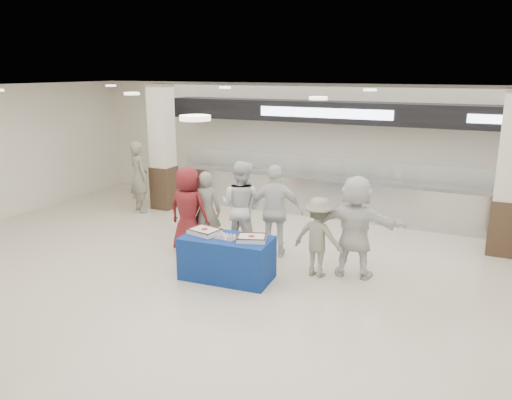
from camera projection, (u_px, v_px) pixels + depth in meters
The scene contains 15 objects.
ground at pixel (221, 301), 7.85m from camera, with size 14.00×14.00×0.00m, color beige.
serving_line at pixel (326, 169), 12.29m from camera, with size 8.70×0.85×2.80m.
column_left at pixel (163, 150), 12.78m from camera, with size 0.55×0.55×3.20m.
column_right at pixel (510, 178), 9.51m from camera, with size 0.55×0.55×3.20m.
display_table at pixel (227, 258), 8.61m from camera, with size 1.55×0.78×0.75m, color navy.
sheet_cake_left at pixel (205, 231), 8.70m from camera, with size 0.57×0.49×0.10m.
sheet_cake_right at pixel (252, 238), 8.35m from camera, with size 0.57×0.50×0.10m.
cupcake_tray at pixel (227, 237), 8.47m from camera, with size 0.39×0.31×0.06m.
civilian_maroon at pixel (188, 210), 9.77m from camera, with size 0.84×0.55×1.72m, color maroon.
soldier_a at pixel (206, 211), 9.86m from camera, with size 0.59×0.39×1.62m, color slate.
chef_tall at pixel (241, 206), 9.84m from camera, with size 0.89×0.69×1.82m, color silver.
chef_short at pixel (275, 211), 9.54m from camera, with size 1.06×0.44×1.80m, color silver.
soldier_b at pixel (318, 237), 8.66m from camera, with size 0.92×0.53×1.42m, color slate.
civilian_white at pixel (355, 226), 8.59m from camera, with size 1.68×0.54×1.82m, color white.
soldier_bg at pixel (139, 177), 12.60m from camera, with size 0.66×0.43×1.81m, color slate.
Camera 1 is at (3.55, -6.28, 3.53)m, focal length 35.00 mm.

